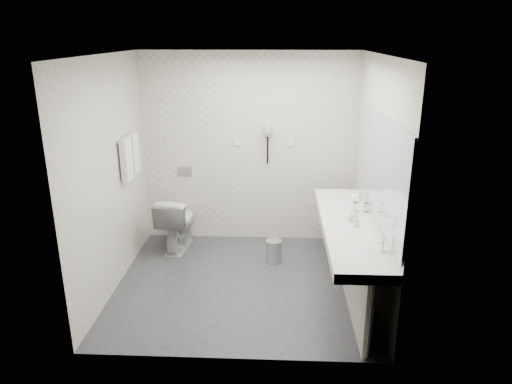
{
  "coord_description": "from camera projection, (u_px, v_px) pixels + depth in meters",
  "views": [
    {
      "loc": [
        0.38,
        -4.74,
        2.7
      ],
      "look_at": [
        0.15,
        0.15,
        1.05
      ],
      "focal_mm": 33.21,
      "sensor_mm": 36.0,
      "label": 1
    }
  ],
  "objects": [
    {
      "name": "wall_right",
      "position": [
        376.0,
        180.0,
        4.9
      ],
      "size": [
        0.0,
        2.6,
        2.6
      ],
      "primitive_type": "plane",
      "rotation": [
        1.57,
        0.0,
        -1.57
      ],
      "color": "beige",
      "rests_on": "floor"
    },
    {
      "name": "basin_far",
      "position": [
        341.0,
        203.0,
        5.47
      ],
      "size": [
        0.4,
        0.31,
        0.05
      ],
      "primitive_type": "ellipsoid",
      "color": "silver",
      "rests_on": "vanity_counter"
    },
    {
      "name": "soap_bottle_a",
      "position": [
        351.0,
        216.0,
        4.87
      ],
      "size": [
        0.06,
        0.06,
        0.11
      ],
      "primitive_type": "imported",
      "rotation": [
        0.0,
        0.0,
        0.17
      ],
      "color": "silver",
      "rests_on": "vanity_counter"
    },
    {
      "name": "towel_far",
      "position": [
        134.0,
        154.0,
        5.65
      ],
      "size": [
        0.07,
        0.24,
        0.48
      ],
      "primitive_type": "cube",
      "color": "silver",
      "rests_on": "towel_rail"
    },
    {
      "name": "wall_front",
      "position": [
        229.0,
        226.0,
        3.73
      ],
      "size": [
        2.8,
        0.0,
        2.8
      ],
      "primitive_type": "plane",
      "rotation": [
        -1.57,
        0.0,
        0.0
      ],
      "color": "beige",
      "rests_on": "floor"
    },
    {
      "name": "faucet_near",
      "position": [
        382.0,
        243.0,
        4.2
      ],
      "size": [
        0.04,
        0.04,
        0.15
      ],
      "primitive_type": "cylinder",
      "color": "silver",
      "rests_on": "vanity_counter"
    },
    {
      "name": "soap_bottle_c",
      "position": [
        357.0,
        220.0,
        4.75
      ],
      "size": [
        0.07,
        0.07,
        0.13
      ],
      "primitive_type": "imported",
      "rotation": [
        0.0,
        0.0,
        -0.42
      ],
      "color": "silver",
      "rests_on": "vanity_counter"
    },
    {
      "name": "floor",
      "position": [
        242.0,
        284.0,
        5.36
      ],
      "size": [
        2.8,
        2.8,
        0.0
      ],
      "primitive_type": "plane",
      "color": "#2C2C31",
      "rests_on": "ground"
    },
    {
      "name": "switch_plate_a",
      "position": [
        237.0,
        142.0,
        6.16
      ],
      "size": [
        0.09,
        0.02,
        0.09
      ],
      "primitive_type": "cube",
      "color": "silver",
      "rests_on": "wall_back"
    },
    {
      "name": "dryer_cord",
      "position": [
        268.0,
        150.0,
        6.14
      ],
      "size": [
        0.02,
        0.02,
        0.35
      ],
      "primitive_type": "cylinder",
      "color": "black",
      "rests_on": "dryer_cradle"
    },
    {
      "name": "basin_near",
      "position": [
        359.0,
        252.0,
        4.24
      ],
      "size": [
        0.4,
        0.31,
        0.05
      ],
      "primitive_type": "ellipsoid",
      "color": "silver",
      "rests_on": "vanity_counter"
    },
    {
      "name": "soap_bottle_b",
      "position": [
        354.0,
        213.0,
        5.02
      ],
      "size": [
        0.08,
        0.08,
        0.08
      ],
      "primitive_type": "imported",
      "rotation": [
        0.0,
        0.0,
        -0.42
      ],
      "color": "silver",
      "rests_on": "vanity_counter"
    },
    {
      "name": "wall_back",
      "position": [
        249.0,
        149.0,
        6.19
      ],
      "size": [
        2.8,
        0.0,
        2.8
      ],
      "primitive_type": "plane",
      "rotation": [
        1.57,
        0.0,
        0.0
      ],
      "color": "beige",
      "rests_on": "floor"
    },
    {
      "name": "ceiling",
      "position": [
        240.0,
        55.0,
        4.56
      ],
      "size": [
        2.8,
        2.8,
        0.0
      ],
      "primitive_type": "plane",
      "rotation": [
        3.14,
        0.0,
        0.0
      ],
      "color": "silver",
      "rests_on": "wall_back"
    },
    {
      "name": "toilet",
      "position": [
        177.0,
        223.0,
        6.14
      ],
      "size": [
        0.49,
        0.76,
        0.72
      ],
      "primitive_type": "imported",
      "rotation": [
        0.0,
        0.0,
        3.01
      ],
      "color": "silver",
      "rests_on": "floor"
    },
    {
      "name": "vanity_post_near",
      "position": [
        369.0,
        321.0,
        4.02
      ],
      "size": [
        0.06,
        0.06,
        0.75
      ],
      "primitive_type": "cylinder",
      "color": "silver",
      "rests_on": "floor"
    },
    {
      "name": "vanity_counter",
      "position": [
        349.0,
        227.0,
        4.87
      ],
      "size": [
        0.55,
        2.2,
        0.1
      ],
      "primitive_type": "cube",
      "color": "silver",
      "rests_on": "floor"
    },
    {
      "name": "towel_near",
      "position": [
        126.0,
        160.0,
        5.38
      ],
      "size": [
        0.07,
        0.24,
        0.48
      ],
      "primitive_type": "cube",
      "color": "silver",
      "rests_on": "towel_rail"
    },
    {
      "name": "flush_plate",
      "position": [
        185.0,
        171.0,
        6.31
      ],
      "size": [
        0.18,
        0.02,
        0.12
      ],
      "primitive_type": "cube",
      "color": "#B2B5BA",
      "rests_on": "wall_back"
    },
    {
      "name": "pedal_bin",
      "position": [
        274.0,
        252.0,
        5.83
      ],
      "size": [
        0.26,
        0.26,
        0.27
      ],
      "primitive_type": "cylinder",
      "rotation": [
        0.0,
        0.0,
        -0.41
      ],
      "color": "#B2B5BA",
      "rests_on": "floor"
    },
    {
      "name": "vanity_post_far",
      "position": [
        340.0,
        226.0,
        5.99
      ],
      "size": [
        0.06,
        0.06,
        0.75
      ],
      "primitive_type": "cylinder",
      "color": "silver",
      "rests_on": "floor"
    },
    {
      "name": "towel_rail",
      "position": [
        128.0,
        138.0,
        5.45
      ],
      "size": [
        0.02,
        0.62,
        0.02
      ],
      "primitive_type": "cylinder",
      "rotation": [
        1.57,
        0.0,
        0.0
      ],
      "color": "silver",
      "rests_on": "wall_left"
    },
    {
      "name": "dryer_cradle",
      "position": [
        268.0,
        131.0,
        6.07
      ],
      "size": [
        0.1,
        0.04,
        0.14
      ],
      "primitive_type": "cube",
      "color": "gray",
      "rests_on": "wall_back"
    },
    {
      "name": "glass_left",
      "position": [
        366.0,
        208.0,
        5.14
      ],
      "size": [
        0.07,
        0.07,
        0.1
      ],
      "primitive_type": "cylinder",
      "rotation": [
        0.0,
        0.0,
        -0.35
      ],
      "color": "silver",
      "rests_on": "vanity_counter"
    },
    {
      "name": "vanity_panel",
      "position": [
        349.0,
        264.0,
        5.0
      ],
      "size": [
        0.03,
        2.15,
        0.75
      ],
      "primitive_type": "cube",
      "color": "#9A9891",
      "rests_on": "floor"
    },
    {
      "name": "dryer_barrel",
      "position": [
        268.0,
        130.0,
        6.0
      ],
      "size": [
        0.08,
        0.14,
        0.08
      ],
      "primitive_type": "cylinder",
      "rotation": [
        1.57,
        0.0,
        0.0
      ],
      "color": "gray",
      "rests_on": "dryer_cradle"
    },
    {
      "name": "bin_lid",
      "position": [
        274.0,
        241.0,
        5.79
      ],
      "size": [
        0.2,
        0.2,
        0.02
      ],
      "primitive_type": "cylinder",
      "color": "#B2B5BA",
      "rests_on": "pedal_bin"
    },
    {
      "name": "mirror",
      "position": [
        380.0,
        167.0,
        4.65
      ],
      "size": [
        0.02,
        2.2,
        1.05
      ],
      "primitive_type": "cube",
      "color": "#B2BCC6",
      "rests_on": "wall_right"
    },
    {
      "name": "wall_left",
      "position": [
        110.0,
        177.0,
        5.02
      ],
      "size": [
        0.0,
        2.6,
        2.6
      ],
      "primitive_type": "plane",
      "rotation": [
        1.57,
        0.0,
        1.57
      ],
      "color": "beige",
      "rests_on": "floor"
    },
    {
      "name": "faucet_far",
      "position": [
        359.0,
        195.0,
        5.44
      ],
      "size": [
        0.04,
        0.04,
        0.15
      ],
      "primitive_type": "cylinder",
      "color": "silver",
      "rests_on": "vanity_counter"
    },
    {
      "name": "switch_plate_b",
      "position": [
        291.0,
        143.0,
        6.13
      ],
      "size": [
        0.09,
        0.02,
        0.09
      ],
      "primitive_type": "cube",
      "color": "silver",
      "rests_on": "wall_back"
    },
    {
      "name": "glass_right",
      "position": [
        355.0,
        207.0,
        5.14
      ],
      "size": [
        0.06,
        0.06,
        0.11
      ],
      "primitive_type": "cylinder",
      "rotation": [
        0.0,
        0.0,
        0.02
      ],
      "color": "silver",
      "rests_on": "vanity_counter"
    }
  ]
}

